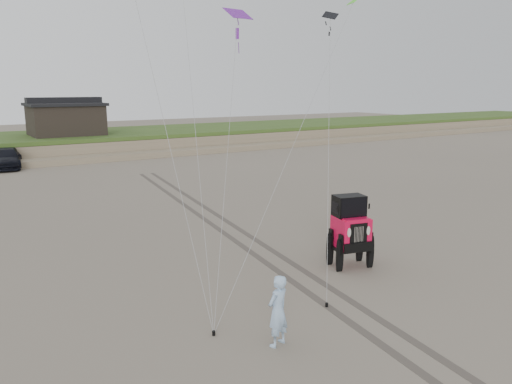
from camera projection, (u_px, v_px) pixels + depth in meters
ground at (303, 302)px, 14.02m from camera, size 160.00×160.00×0.00m
dune_ridge at (43, 146)px, 44.64m from camera, size 160.00×14.25×1.73m
cabin at (66, 118)px, 44.80m from camera, size 6.40×5.40×3.35m
truck_c at (6, 158)px, 37.20m from camera, size 2.86×5.31×1.46m
jeep at (350, 239)px, 16.65m from camera, size 3.45×5.58×1.93m
man at (278, 311)px, 11.52m from camera, size 0.72×0.58×1.72m
stake_main at (214, 333)px, 12.12m from camera, size 0.08×0.08×0.12m
stake_aux at (327, 305)px, 13.70m from camera, size 0.08×0.08×0.12m
tire_tracks at (225, 226)px, 21.65m from camera, size 5.22×29.74×0.01m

